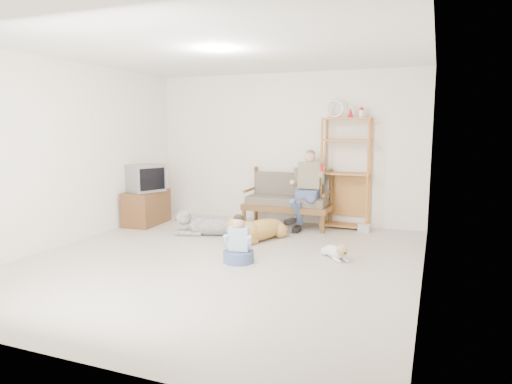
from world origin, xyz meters
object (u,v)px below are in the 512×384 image
at_px(tv_stand, 146,208).
at_px(golden_retriever, 256,230).
at_px(etagere, 346,172).
at_px(loveseat, 289,199).

bearing_deg(tv_stand, golden_retriever, -14.36).
height_order(etagere, tv_stand, etagere).
bearing_deg(loveseat, tv_stand, -162.35).
relative_size(loveseat, golden_retriever, 1.08).
distance_m(loveseat, golden_retriever, 1.29).
xyz_separation_m(tv_stand, golden_retriever, (2.30, -0.43, -0.12)).
height_order(loveseat, tv_stand, loveseat).
height_order(tv_stand, golden_retriever, tv_stand).
relative_size(etagere, golden_retriever, 1.58).
bearing_deg(loveseat, golden_retriever, -96.53).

